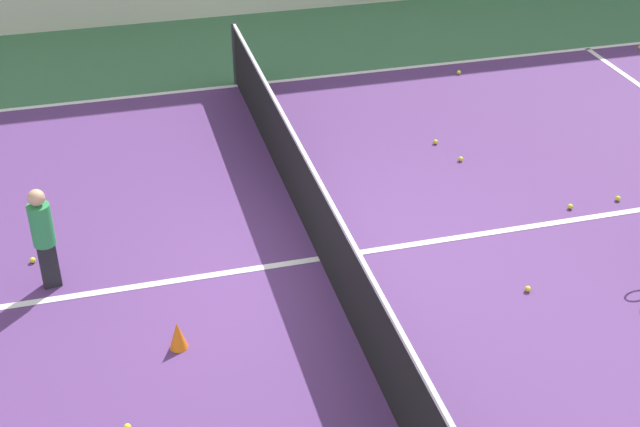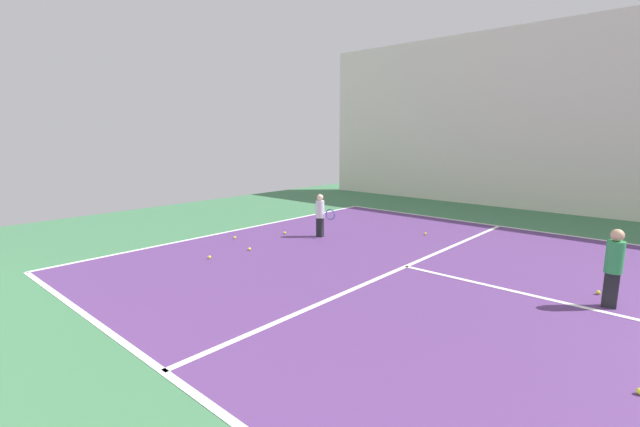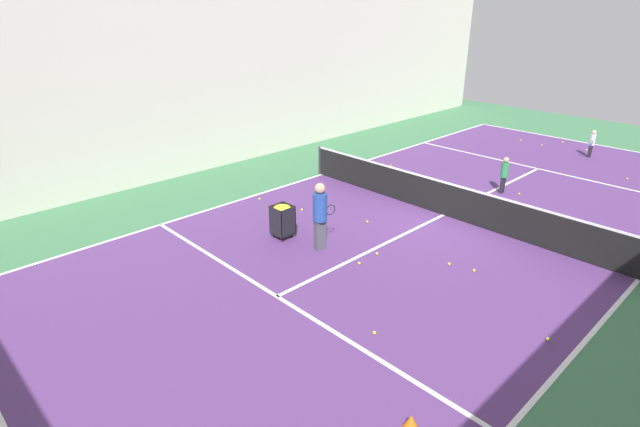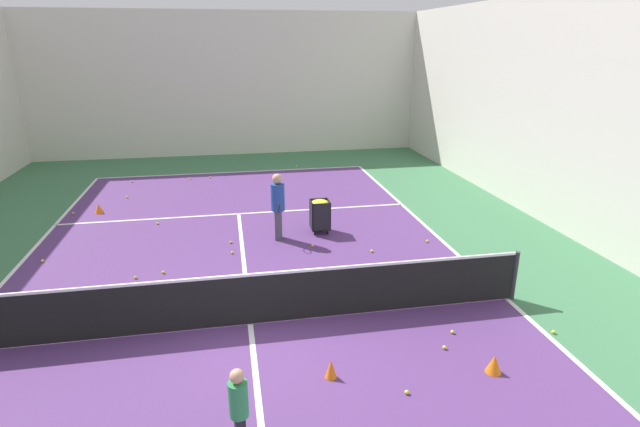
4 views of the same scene
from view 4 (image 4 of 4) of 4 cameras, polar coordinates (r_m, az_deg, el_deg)
The scene contains 34 objects.
ground_plane at distance 9.68m, azimuth -7.97°, elevation -12.45°, with size 34.48×34.48×0.00m, color #3D754C.
court_playing_area at distance 9.68m, azimuth -7.97°, elevation -12.44°, with size 10.52×23.51×0.00m.
line_baseline_far at distance 20.64m, azimuth -9.78°, elevation 4.68°, with size 10.52×0.10×0.00m, color white.
line_sideline_right at distance 11.12m, azimuth 20.57°, elevation -9.12°, with size 0.10×23.51×0.00m, color white.
line_service_far at distance 15.56m, azimuth -9.28°, elevation -0.04°, with size 10.52×0.10×0.00m, color white.
line_centre_service at distance 9.67m, azimuth -7.97°, elevation -12.42°, with size 0.10×12.93×0.00m, color white.
hall_enclosure_far at distance 23.66m, azimuth -10.44°, elevation 14.25°, with size 17.49×0.15×6.35m.
tennis_net at distance 9.41m, azimuth -8.12°, elevation -9.62°, with size 10.82×0.10×1.05m.
coach_at_net at distance 13.14m, azimuth -4.84°, elevation 1.29°, with size 0.42×0.72×1.81m.
child_midcourt at distance 6.77m, azimuth -9.27°, elevation -20.82°, with size 0.28×0.28×1.24m.
ball_cart at distance 13.67m, azimuth 0.00°, elevation 0.40°, with size 0.51×0.51×0.94m.
training_cone_0 at distance 8.20m, azimuth 1.27°, elevation -17.32°, with size 0.19×0.19×0.32m, color orange.
training_cone_1 at distance 16.85m, azimuth -23.95°, elevation 0.52°, with size 0.28×0.28×0.29m, color orange.
training_cone_2 at distance 8.76m, azimuth 19.28°, elevation -15.91°, with size 0.26×0.26×0.31m, color orange.
tennis_ball_0 at distance 11.57m, azimuth -2.48°, elevation -6.52°, with size 0.07×0.07×0.07m, color yellow.
tennis_ball_1 at distance 13.51m, azimuth 12.17°, elevation -3.09°, with size 0.07×0.07×0.07m, color yellow.
tennis_ball_2 at distance 17.10m, azimuth -26.38°, elevation 0.04°, with size 0.07×0.07×0.07m, color yellow.
tennis_ball_4 at distance 10.23m, azimuth 25.12°, elevation -12.15°, with size 0.07×0.07×0.07m, color yellow.
tennis_ball_5 at distance 9.61m, azimuth 14.89°, elevation -12.95°, with size 0.07×0.07×0.07m, color yellow.
tennis_ball_6 at distance 11.97m, azimuth -20.34°, elevation -6.85°, with size 0.07×0.07×0.07m, color yellow.
tennis_ball_8 at distance 9.15m, azimuth 14.03°, elevation -14.62°, with size 0.07×0.07×0.07m, color yellow.
tennis_ball_10 at distance 12.01m, azimuth -17.46°, elevation -6.43°, with size 0.07×0.07×0.07m, color yellow.
tennis_ball_11 at distance 15.22m, azimuth -18.06°, elevation -1.07°, with size 0.07×0.07×0.07m, color yellow.
tennis_ball_12 at distance 18.15m, azimuth -21.16°, elevation 1.77°, with size 0.07×0.07×0.07m, color yellow.
tennis_ball_14 at distance 8.07m, azimuth 9.89°, elevation -19.48°, with size 0.07×0.07×0.07m, color yellow.
tennis_ball_17 at distance 19.89m, azimuth -12.44°, elevation 4.06°, with size 0.07×0.07×0.07m, color yellow.
tennis_ball_18 at distance 20.09m, azimuth -20.68°, elevation 3.42°, with size 0.07×0.07×0.07m, color yellow.
tennis_ball_19 at distance 19.88m, azimuth -14.67°, elevation 3.88°, with size 0.07×0.07×0.07m, color yellow.
tennis_ball_20 at distance 21.30m, azimuth -2.72°, elevation 5.47°, with size 0.07×0.07×0.07m, color yellow.
tennis_ball_21 at distance 12.65m, azimuth 5.94°, elevation -4.28°, with size 0.07×0.07×0.07m, color yellow.
tennis_ball_22 at distance 13.76m, azimuth -29.13°, elevation -4.76°, with size 0.07×0.07×0.07m, color yellow.
tennis_ball_23 at distance 12.69m, azimuth -10.00°, elevation -4.41°, with size 0.07×0.07×0.07m, color yellow.
tennis_ball_24 at distance 12.90m, azimuth -0.86°, elevation -3.71°, with size 0.07×0.07×0.07m, color yellow.
tennis_ball_25 at distance 13.34m, azimuth -10.17°, elevation -3.24°, with size 0.07×0.07×0.07m, color yellow.
Camera 4 is at (-0.23, -8.27, 5.02)m, focal length 28.00 mm.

